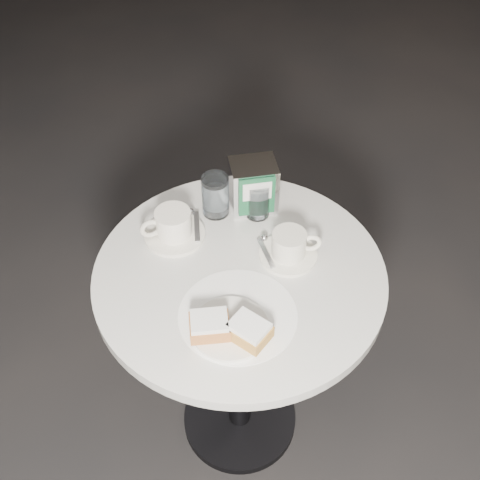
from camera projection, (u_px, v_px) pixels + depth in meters
name	position (u px, v px, depth m)	size (l,w,h in m)	color
ground	(240.00, 420.00, 1.97)	(7.00, 7.00, 0.00)	black
cafe_table	(240.00, 321.00, 1.57)	(0.70, 0.70, 0.74)	black
sugar_spill	(238.00, 315.00, 1.34)	(0.27, 0.27, 0.00)	white
beignet_plate	(230.00, 328.00, 1.29)	(0.19, 0.19, 0.06)	silver
coffee_cup_left	(173.00, 226.00, 1.49)	(0.20, 0.20, 0.08)	white
coffee_cup_right	(289.00, 247.00, 1.44)	(0.16, 0.16, 0.07)	white
water_glass_left	(215.00, 196.00, 1.53)	(0.09, 0.09, 0.11)	white
water_glass_right	(258.00, 200.00, 1.53)	(0.07, 0.07, 0.10)	silver
napkin_dispenser	(253.00, 186.00, 1.54)	(0.13, 0.12, 0.14)	white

